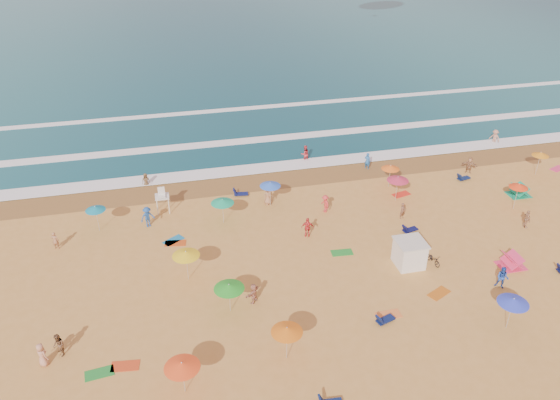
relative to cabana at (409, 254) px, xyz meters
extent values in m
plane|color=gold|center=(-6.56, 3.26, -1.00)|extent=(220.00, 220.00, 0.00)
cube|color=#0C4756|center=(-6.56, 87.26, -1.00)|extent=(220.00, 140.00, 0.18)
plane|color=olive|center=(-6.56, 15.76, -0.99)|extent=(220.00, 220.00, 0.00)
cube|color=white|center=(-6.56, 18.26, -0.90)|extent=(200.00, 2.20, 0.05)
cube|color=white|center=(-6.56, 25.26, -0.90)|extent=(200.00, 1.60, 0.05)
cube|color=white|center=(-6.56, 35.26, -0.90)|extent=(200.00, 1.20, 0.05)
cube|color=white|center=(0.00, 0.00, 0.00)|extent=(2.00, 2.00, 2.00)
cube|color=silver|center=(0.00, 0.00, 1.06)|extent=(2.20, 2.20, 0.12)
imported|color=black|center=(1.90, -0.30, -0.59)|extent=(0.88, 1.63, 0.81)
cone|color=teal|center=(-23.34, 10.24, 1.20)|extent=(1.64, 1.64, 0.35)
cone|color=blue|center=(-8.44, 10.99, 1.21)|extent=(1.86, 1.86, 0.35)
cone|color=green|center=(-14.07, -2.10, 1.14)|extent=(2.07, 2.07, 0.35)
cone|color=#FF4015|center=(12.72, 5.52, 1.36)|extent=(1.64, 1.64, 0.35)
cone|color=orange|center=(-11.32, -7.11, 1.34)|extent=(1.94, 1.94, 0.35)
cone|color=#FB4C1A|center=(-17.64, -8.28, 1.15)|extent=(2.06, 2.06, 0.35)
cone|color=blue|center=(3.41, -7.83, 1.31)|extent=(2.00, 2.00, 0.35)
cone|color=#CB2D4D|center=(2.98, 9.28, 1.27)|extent=(1.97, 1.97, 0.35)
cone|color=yellow|center=(-16.59, 2.02, 1.33)|extent=(2.00, 2.00, 0.35)
cone|color=#14AA74|center=(-12.98, 9.10, 1.14)|extent=(1.96, 1.96, 0.35)
cone|color=orange|center=(18.69, 10.83, 1.30)|extent=(1.62, 1.62, 0.35)
cone|color=orange|center=(3.38, 11.87, 1.11)|extent=(1.71, 1.71, 0.35)
cube|color=#0E1147|center=(2.11, 4.20, -0.83)|extent=(1.39, 0.85, 0.34)
cube|color=#0F1A4D|center=(-4.13, -5.49, -0.83)|extent=(1.41, 0.94, 0.34)
cube|color=#102050|center=(11.16, 11.50, -0.83)|extent=(1.39, 0.82, 0.34)
cube|color=#101852|center=(-10.72, 13.39, -0.83)|extent=(1.36, 0.71, 0.34)
cube|color=red|center=(-21.05, -5.55, -0.98)|extent=(1.79, 1.06, 0.03)
cube|color=#1B78AD|center=(-17.36, 7.33, -0.98)|extent=(1.89, 1.66, 0.03)
cube|color=#228930|center=(-22.55, -5.78, -0.98)|extent=(1.79, 1.05, 0.03)
cube|color=#CC4B16|center=(-17.24, 6.89, -0.98)|extent=(1.81, 1.11, 0.03)
cube|color=orange|center=(-3.66, -4.94, -0.98)|extent=(1.71, 0.88, 0.03)
cube|color=red|center=(3.97, 10.16, -0.98)|extent=(1.86, 1.26, 0.03)
cube|color=#238D2D|center=(-4.45, 2.60, -0.98)|extent=(1.77, 1.00, 0.03)
cube|color=#C36015|center=(0.73, -3.66, -0.98)|extent=(1.90, 1.51, 0.03)
cube|color=#EE386A|center=(21.75, 11.48, -0.98)|extent=(1.90, 1.42, 0.03)
imported|color=brown|center=(-19.33, 17.37, -0.48)|extent=(0.80, 0.58, 1.53)
imported|color=#DE3737|center=(-6.51, 5.43, -0.11)|extent=(1.13, 0.73, 1.78)
imported|color=tan|center=(-12.33, -1.55, -0.23)|extent=(1.33, 1.34, 1.54)
imported|color=tan|center=(-25.84, -4.30, -0.17)|extent=(0.94, 0.94, 1.65)
imported|color=#DE3937|center=(-3.95, 8.85, -0.17)|extent=(0.85, 1.18, 1.66)
imported|color=#CB3239|center=(-2.92, 19.33, -0.31)|extent=(1.01, 0.84, 1.88)
imported|color=tan|center=(11.88, 2.57, -0.18)|extent=(0.49, 1.00, 1.64)
imported|color=brown|center=(2.27, 6.28, -0.25)|extent=(0.64, 0.53, 1.50)
imported|color=#254BAF|center=(5.36, -4.05, -0.12)|extent=(1.07, 1.07, 1.76)
imported|color=#AD794F|center=(12.39, 12.83, -0.17)|extent=(1.53, 1.33, 1.66)
imported|color=brown|center=(-24.94, -3.71, -0.19)|extent=(0.88, 0.97, 1.63)
imported|color=#2769B8|center=(2.71, 15.91, -0.12)|extent=(0.74, 0.75, 1.75)
imported|color=#AE7550|center=(-26.53, 8.34, -0.24)|extent=(0.63, 0.50, 1.53)
imported|color=#B47B53|center=(-8.57, 11.31, -0.09)|extent=(1.02, 0.82, 1.83)
imported|color=tan|center=(18.83, 18.59, -0.32)|extent=(1.22, 1.39, 1.86)
imported|color=#22519F|center=(-19.28, 9.99, -0.06)|extent=(1.38, 1.08, 1.87)
camera|label=1|loc=(-17.17, -30.50, 24.52)|focal=35.00mm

